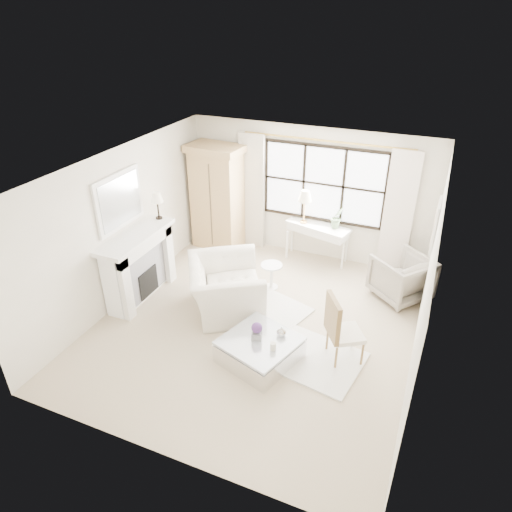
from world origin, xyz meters
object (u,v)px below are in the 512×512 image
(armoire, at_px, (217,197))
(club_armchair, at_px, (226,288))
(coffee_table, at_px, (260,350))
(console_table, at_px, (317,242))

(armoire, relative_size, club_armchair, 1.62)
(armoire, xyz_separation_m, coffee_table, (2.25, -3.10, -0.96))
(armoire, bearing_deg, coffee_table, -49.16)
(console_table, height_order, club_armchair, club_armchair)
(club_armchair, bearing_deg, console_table, -54.23)
(console_table, bearing_deg, club_armchair, -98.03)
(armoire, height_order, console_table, armoire)
(club_armchair, bearing_deg, coffee_table, -165.06)
(armoire, xyz_separation_m, club_armchair, (1.21, -2.12, -0.69))
(armoire, distance_m, console_table, 2.30)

